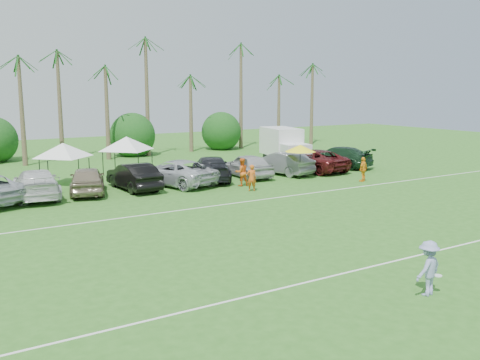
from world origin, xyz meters
TOP-DOWN VIEW (x-y plane):
  - ground at (0.00, 0.00)m, footprint 120.00×120.00m
  - field_lines at (0.00, 8.00)m, footprint 80.00×12.10m
  - palm_tree_4 at (-4.00, 38.00)m, footprint 2.40×2.40m
  - palm_tree_5 at (0.00, 38.00)m, footprint 2.40×2.40m
  - palm_tree_6 at (4.00, 38.00)m, footprint 2.40×2.40m
  - palm_tree_7 at (8.00, 38.00)m, footprint 2.40×2.40m
  - palm_tree_8 at (13.00, 38.00)m, footprint 2.40×2.40m
  - palm_tree_9 at (18.00, 38.00)m, footprint 2.40×2.40m
  - palm_tree_10 at (23.00, 38.00)m, footprint 2.40×2.40m
  - palm_tree_11 at (27.00, 38.00)m, footprint 2.40×2.40m
  - bush_tree_2 at (6.00, 39.00)m, footprint 4.00×4.00m
  - bush_tree_3 at (16.00, 39.00)m, footprint 4.00×4.00m
  - sideline_player_a at (5.98, 16.58)m, footprint 0.73×0.61m
  - sideline_player_b at (6.39, 18.42)m, footprint 1.01×0.85m
  - sideline_player_c at (14.51, 15.38)m, footprint 1.09×0.73m
  - box_truck at (14.94, 25.20)m, footprint 3.43×6.30m
  - canopy_tent_left at (-3.56, 25.07)m, footprint 4.09×4.09m
  - canopy_tent_right at (1.22, 26.02)m, footprint 4.28×4.28m
  - market_umbrella at (11.42, 18.57)m, footprint 2.23×2.23m
  - frisbee_player at (1.27, -0.86)m, footprint 1.24×0.84m
  - parked_car_3 at (-6.08, 21.44)m, footprint 3.08×6.18m
  - parked_car_4 at (-3.13, 21.17)m, footprint 3.42×5.43m
  - parked_car_5 at (-0.19, 21.00)m, footprint 2.04×5.30m
  - parked_car_6 at (2.76, 21.04)m, footprint 4.65×6.78m
  - parked_car_7 at (5.70, 21.38)m, footprint 4.55×6.41m
  - parked_car_8 at (8.64, 21.22)m, footprint 2.37×5.18m
  - parked_car_9 at (11.59, 21.01)m, footprint 2.78×5.48m
  - parked_car_10 at (14.53, 20.95)m, footprint 3.28×6.39m
  - parked_car_11 at (17.47, 21.42)m, footprint 4.46×6.41m

SIDE VIEW (x-z plane):
  - ground at x=0.00m, z-range 0.00..0.00m
  - field_lines at x=0.00m, z-range 0.00..0.01m
  - sideline_player_a at x=5.98m, z-range 0.00..1.70m
  - parked_car_3 at x=-6.08m, z-range 0.00..1.72m
  - parked_car_4 at x=-3.13m, z-range 0.00..1.72m
  - parked_car_5 at x=-0.19m, z-range 0.00..1.72m
  - parked_car_6 at x=2.76m, z-range 0.00..1.72m
  - parked_car_7 at x=5.70m, z-range 0.00..1.72m
  - parked_car_8 at x=8.64m, z-range 0.00..1.72m
  - parked_car_9 at x=11.59m, z-range 0.00..1.72m
  - parked_car_10 at x=14.53m, z-range 0.00..1.72m
  - parked_car_11 at x=17.47m, z-range 0.00..1.72m
  - sideline_player_c at x=14.51m, z-range 0.00..1.73m
  - frisbee_player at x=1.27m, z-range 0.00..1.76m
  - sideline_player_b at x=6.39m, z-range 0.00..1.86m
  - box_truck at x=14.94m, z-range 0.11..3.18m
  - bush_tree_2 at x=6.00m, z-range -0.20..3.80m
  - bush_tree_3 at x=16.00m, z-range -0.20..3.80m
  - market_umbrella at x=11.42m, z-range 0.98..3.46m
  - canopy_tent_left at x=-3.56m, z-range 1.18..4.50m
  - canopy_tent_right at x=1.22m, z-range 1.23..4.70m
  - palm_tree_4 at x=-4.00m, z-range 3.03..11.93m
  - palm_tree_8 at x=13.00m, z-range 3.03..11.93m
  - palm_tree_5 at x=0.00m, z-range 3.40..13.30m
  - palm_tree_9 at x=18.00m, z-range 3.40..13.30m
  - palm_tree_6 at x=4.00m, z-range 3.76..14.66m
  - palm_tree_10 at x=23.00m, z-range 3.76..14.66m
  - palm_tree_7 at x=8.00m, z-range 4.11..16.01m
  - palm_tree_11 at x=27.00m, z-range 4.11..16.01m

